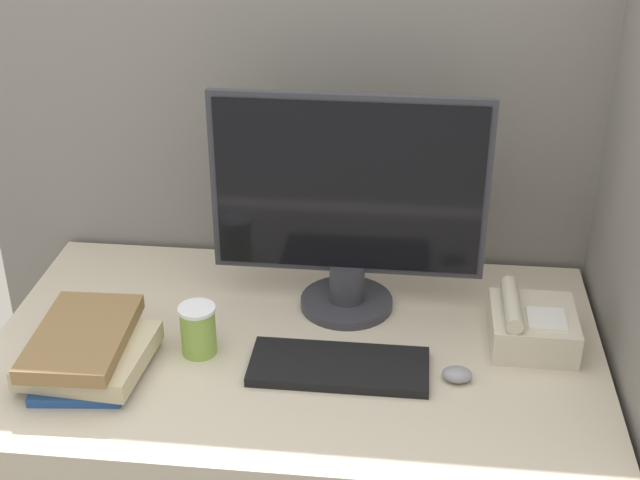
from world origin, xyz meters
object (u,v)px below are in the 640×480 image
at_px(keyboard, 339,367).
at_px(mouse, 457,374).
at_px(coffee_cup, 198,330).
at_px(book_stack, 87,351).
at_px(monitor, 348,210).
at_px(desk_telephone, 531,326).

distance_m(keyboard, mouse, 0.24).
distance_m(keyboard, coffee_cup, 0.30).
bearing_deg(book_stack, monitor, 31.07).
relative_size(monitor, keyboard, 1.64).
bearing_deg(book_stack, keyboard, 5.77).
bearing_deg(desk_telephone, book_stack, -167.69).
xyz_separation_m(mouse, coffee_cup, (-0.54, 0.04, 0.04)).
relative_size(keyboard, book_stack, 1.23).
height_order(mouse, coffee_cup, coffee_cup).
xyz_separation_m(monitor, coffee_cup, (-0.29, -0.22, -0.19)).
height_order(monitor, desk_telephone, monitor).
height_order(monitor, mouse, monitor).
distance_m(monitor, desk_telephone, 0.46).
xyz_separation_m(coffee_cup, book_stack, (-0.21, -0.09, -0.01)).
xyz_separation_m(keyboard, desk_telephone, (0.40, 0.15, 0.03)).
relative_size(keyboard, mouse, 5.96).
bearing_deg(keyboard, desk_telephone, 20.24).
bearing_deg(monitor, keyboard, -88.75).
xyz_separation_m(keyboard, coffee_cup, (-0.30, 0.03, 0.05)).
xyz_separation_m(monitor, mouse, (0.24, -0.26, -0.23)).
xyz_separation_m(monitor, desk_telephone, (0.40, -0.11, -0.20)).
distance_m(mouse, coffee_cup, 0.54).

